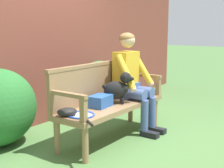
# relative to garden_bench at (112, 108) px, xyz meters

# --- Properties ---
(ground_plane) EXTENTS (40.00, 40.00, 0.00)m
(ground_plane) POSITION_rel_garden_bench_xyz_m (0.00, 0.00, -0.39)
(ground_plane) COLOR #4C753D
(brick_garden_fence) EXTENTS (8.00, 0.30, 2.41)m
(brick_garden_fence) POSITION_rel_garden_bench_xyz_m (0.00, 1.35, 0.81)
(brick_garden_fence) COLOR brown
(brick_garden_fence) RESTS_ON ground
(hedge_bush_mid_right) EXTENTS (0.96, 0.62, 0.84)m
(hedge_bush_mid_right) POSITION_rel_garden_bench_xyz_m (1.00, 0.97, 0.03)
(hedge_bush_mid_right) COLOR #337538
(hedge_bush_mid_right) RESTS_ON ground
(garden_bench) EXTENTS (1.68, 0.53, 0.45)m
(garden_bench) POSITION_rel_garden_bench_xyz_m (0.00, 0.00, 0.00)
(garden_bench) COLOR #93704C
(garden_bench) RESTS_ON ground
(bench_backrest) EXTENTS (1.72, 0.06, 0.50)m
(bench_backrest) POSITION_rel_garden_bench_xyz_m (0.00, 0.23, 0.31)
(bench_backrest) COLOR #93704C
(bench_backrest) RESTS_ON garden_bench
(bench_armrest_left_end) EXTENTS (0.06, 0.53, 0.28)m
(bench_armrest_left_end) POSITION_rel_garden_bench_xyz_m (-0.80, -0.09, 0.26)
(bench_armrest_left_end) COLOR #93704C
(bench_armrest_left_end) RESTS_ON garden_bench
(bench_armrest_right_end) EXTENTS (0.06, 0.53, 0.28)m
(bench_armrest_right_end) POSITION_rel_garden_bench_xyz_m (0.80, -0.09, 0.26)
(bench_armrest_right_end) COLOR #93704C
(bench_armrest_right_end) RESTS_ON garden_bench
(person_seated) EXTENTS (0.56, 0.66, 1.32)m
(person_seated) POSITION_rel_garden_bench_xyz_m (0.42, -0.02, 0.33)
(person_seated) COLOR black
(person_seated) RESTS_ON ground
(dog_on_bench) EXTENTS (0.32, 0.37, 0.39)m
(dog_on_bench) POSITION_rel_garden_bench_xyz_m (0.06, -0.05, 0.26)
(dog_on_bench) COLOR black
(dog_on_bench) RESTS_ON garden_bench
(tennis_racket) EXTENTS (0.45, 0.55, 0.03)m
(tennis_racket) POSITION_rel_garden_bench_xyz_m (-0.65, -0.07, 0.07)
(tennis_racket) COLOR blue
(tennis_racket) RESTS_ON garden_bench
(baseball_glove) EXTENTS (0.28, 0.26, 0.09)m
(baseball_glove) POSITION_rel_garden_bench_xyz_m (-0.72, 0.07, 0.10)
(baseball_glove) COLOR black
(baseball_glove) RESTS_ON garden_bench
(sports_bag) EXTENTS (0.30, 0.23, 0.14)m
(sports_bag) POSITION_rel_garden_bench_xyz_m (-0.20, 0.03, 0.13)
(sports_bag) COLOR #2856A3
(sports_bag) RESTS_ON garden_bench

